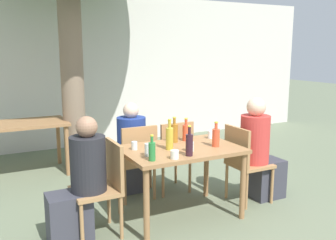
{
  "coord_description": "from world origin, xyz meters",
  "views": [
    {
      "loc": [
        -1.87,
        -3.37,
        1.8
      ],
      "look_at": [
        0.0,
        0.3,
        1.02
      ],
      "focal_mm": 40.0,
      "sensor_mm": 36.0,
      "label": 1
    }
  ],
  "objects_px": {
    "dining_table_front": "(181,157)",
    "patio_chair_0": "(104,182)",
    "wine_bottle_0": "(189,144)",
    "drinking_glass_3": "(148,150)",
    "person_seated_1": "(260,154)",
    "drinking_glass_1": "(175,155)",
    "amber_bottle_4": "(174,132)",
    "oil_cruet_2": "(170,138)",
    "dining_table_back": "(15,130)",
    "patio_chair_1": "(244,159)",
    "person_seated_2": "(129,153)",
    "patio_chair_3": "(173,152)",
    "green_bottle_3": "(152,151)",
    "drinking_glass_0": "(134,146)",
    "person_seated_0": "(80,186)",
    "drinking_glass_4": "(190,146)",
    "soda_bottle_1": "(186,132)",
    "drinking_glass_2": "(210,135)",
    "soda_bottle_5": "(216,137)",
    "patio_chair_2": "(136,157)"
  },
  "relations": [
    {
      "from": "dining_table_front",
      "to": "patio_chair_0",
      "type": "bearing_deg",
      "value": 180.0
    },
    {
      "from": "wine_bottle_0",
      "to": "drinking_glass_3",
      "type": "distance_m",
      "value": 0.41
    },
    {
      "from": "person_seated_1",
      "to": "drinking_glass_1",
      "type": "xyz_separation_m",
      "value": [
        -1.33,
        -0.33,
        0.25
      ]
    },
    {
      "from": "wine_bottle_0",
      "to": "amber_bottle_4",
      "type": "distance_m",
      "value": 0.56
    },
    {
      "from": "wine_bottle_0",
      "to": "oil_cruet_2",
      "type": "height_order",
      "value": "oil_cruet_2"
    },
    {
      "from": "dining_table_back",
      "to": "oil_cruet_2",
      "type": "bearing_deg",
      "value": -59.71
    },
    {
      "from": "dining_table_front",
      "to": "patio_chair_1",
      "type": "relative_size",
      "value": 1.35
    },
    {
      "from": "dining_table_front",
      "to": "wine_bottle_0",
      "type": "bearing_deg",
      "value": -103.39
    },
    {
      "from": "drinking_glass_3",
      "to": "person_seated_2",
      "type": "bearing_deg",
      "value": 79.46
    },
    {
      "from": "patio_chair_3",
      "to": "green_bottle_3",
      "type": "relative_size",
      "value": 3.71
    },
    {
      "from": "amber_bottle_4",
      "to": "drinking_glass_0",
      "type": "distance_m",
      "value": 0.53
    },
    {
      "from": "person_seated_0",
      "to": "drinking_glass_4",
      "type": "relative_size",
      "value": 12.16
    },
    {
      "from": "soda_bottle_1",
      "to": "drinking_glass_2",
      "type": "height_order",
      "value": "soda_bottle_1"
    },
    {
      "from": "soda_bottle_5",
      "to": "drinking_glass_4",
      "type": "relative_size",
      "value": 2.75
    },
    {
      "from": "patio_chair_0",
      "to": "drinking_glass_4",
      "type": "distance_m",
      "value": 0.93
    },
    {
      "from": "soda_bottle_5",
      "to": "oil_cruet_2",
      "type": "bearing_deg",
      "value": 167.07
    },
    {
      "from": "person_seated_0",
      "to": "wine_bottle_0",
      "type": "xyz_separation_m",
      "value": [
        1.02,
        -0.3,
        0.36
      ]
    },
    {
      "from": "dining_table_front",
      "to": "soda_bottle_5",
      "type": "xyz_separation_m",
      "value": [
        0.36,
        -0.12,
        0.2
      ]
    },
    {
      "from": "green_bottle_3",
      "to": "soda_bottle_5",
      "type": "distance_m",
      "value": 0.84
    },
    {
      "from": "dining_table_back",
      "to": "patio_chair_2",
      "type": "xyz_separation_m",
      "value": [
        1.2,
        -1.59,
        -0.15
      ]
    },
    {
      "from": "dining_table_back",
      "to": "drinking_glass_3",
      "type": "bearing_deg",
      "value": -66.82
    },
    {
      "from": "drinking_glass_3",
      "to": "drinking_glass_0",
      "type": "bearing_deg",
      "value": 95.9
    },
    {
      "from": "dining_table_back",
      "to": "person_seated_1",
      "type": "relative_size",
      "value": 1.13
    },
    {
      "from": "patio_chair_0",
      "to": "drinking_glass_3",
      "type": "distance_m",
      "value": 0.53
    },
    {
      "from": "person_seated_0",
      "to": "person_seated_2",
      "type": "relative_size",
      "value": 1.02
    },
    {
      "from": "amber_bottle_4",
      "to": "green_bottle_3",
      "type": "bearing_deg",
      "value": -134.28
    },
    {
      "from": "patio_chair_2",
      "to": "oil_cruet_2",
      "type": "bearing_deg",
      "value": 99.54
    },
    {
      "from": "drinking_glass_4",
      "to": "oil_cruet_2",
      "type": "bearing_deg",
      "value": 136.15
    },
    {
      "from": "dining_table_back",
      "to": "patio_chair_3",
      "type": "bearing_deg",
      "value": -43.11
    },
    {
      "from": "drinking_glass_0",
      "to": "dining_table_front",
      "type": "bearing_deg",
      "value": -18.61
    },
    {
      "from": "person_seated_2",
      "to": "drinking_glass_2",
      "type": "xyz_separation_m",
      "value": [
        0.77,
        -0.67,
        0.29
      ]
    },
    {
      "from": "drinking_glass_1",
      "to": "drinking_glass_4",
      "type": "bearing_deg",
      "value": 32.36
    },
    {
      "from": "patio_chair_2",
      "to": "drinking_glass_0",
      "type": "relative_size",
      "value": 10.79
    },
    {
      "from": "drinking_glass_3",
      "to": "soda_bottle_5",
      "type": "bearing_deg",
      "value": 0.38
    },
    {
      "from": "patio_chair_1",
      "to": "wine_bottle_0",
      "type": "distance_m",
      "value": 1.04
    },
    {
      "from": "oil_cruet_2",
      "to": "drinking_glass_4",
      "type": "bearing_deg",
      "value": -43.85
    },
    {
      "from": "green_bottle_3",
      "to": "amber_bottle_4",
      "type": "relative_size",
      "value": 0.86
    },
    {
      "from": "drinking_glass_0",
      "to": "drinking_glass_4",
      "type": "xyz_separation_m",
      "value": [
        0.49,
        -0.31,
        0.01
      ]
    },
    {
      "from": "dining_table_back",
      "to": "drinking_glass_4",
      "type": "xyz_separation_m",
      "value": [
        1.47,
        -2.4,
        0.14
      ]
    },
    {
      "from": "drinking_glass_0",
      "to": "drinking_glass_1",
      "type": "distance_m",
      "value": 0.53
    },
    {
      "from": "dining_table_back",
      "to": "patio_chair_3",
      "type": "relative_size",
      "value": 1.54
    },
    {
      "from": "person_seated_0",
      "to": "drinking_glass_1",
      "type": "height_order",
      "value": "person_seated_0"
    },
    {
      "from": "soda_bottle_1",
      "to": "green_bottle_3",
      "type": "xyz_separation_m",
      "value": [
        -0.67,
        -0.54,
        -0.01
      ]
    },
    {
      "from": "patio_chair_1",
      "to": "green_bottle_3",
      "type": "relative_size",
      "value": 3.71
    },
    {
      "from": "patio_chair_1",
      "to": "amber_bottle_4",
      "type": "relative_size",
      "value": 3.2
    },
    {
      "from": "soda_bottle_5",
      "to": "drinking_glass_2",
      "type": "relative_size",
      "value": 3.05
    },
    {
      "from": "patio_chair_3",
      "to": "oil_cruet_2",
      "type": "relative_size",
      "value": 2.85
    },
    {
      "from": "wine_bottle_0",
      "to": "oil_cruet_2",
      "type": "distance_m",
      "value": 0.3
    },
    {
      "from": "dining_table_back",
      "to": "drinking_glass_2",
      "type": "height_order",
      "value": "drinking_glass_2"
    },
    {
      "from": "wine_bottle_0",
      "to": "amber_bottle_4",
      "type": "bearing_deg",
      "value": 77.16
    }
  ]
}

